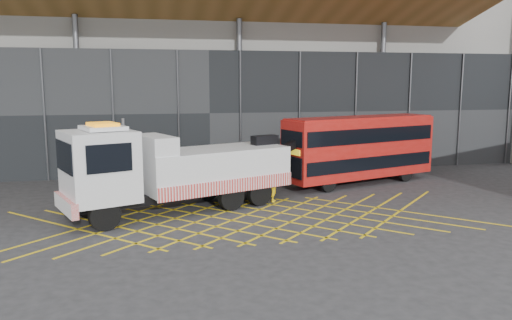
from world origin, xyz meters
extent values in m
plane|color=#2A2B2D|center=(0.00, 0.00, 0.00)|extent=(120.00, 120.00, 0.00)
cube|color=yellow|center=(-4.80, 0.00, 0.01)|extent=(7.16, 7.16, 0.01)
cube|color=yellow|center=(-4.80, 0.00, 0.01)|extent=(7.16, 7.16, 0.01)
cube|color=yellow|center=(-3.20, 0.00, 0.01)|extent=(7.16, 7.16, 0.01)
cube|color=yellow|center=(-3.20, 0.00, 0.01)|extent=(7.16, 7.16, 0.01)
cube|color=yellow|center=(-1.60, 0.00, 0.01)|extent=(7.16, 7.16, 0.01)
cube|color=yellow|center=(-1.60, 0.00, 0.01)|extent=(7.16, 7.16, 0.01)
cube|color=yellow|center=(0.00, 0.00, 0.01)|extent=(7.16, 7.16, 0.01)
cube|color=yellow|center=(0.00, 0.00, 0.01)|extent=(7.16, 7.16, 0.01)
cube|color=yellow|center=(1.60, 0.00, 0.01)|extent=(7.16, 7.16, 0.01)
cube|color=yellow|center=(1.60, 0.00, 0.01)|extent=(7.16, 7.16, 0.01)
cube|color=yellow|center=(3.20, 0.00, 0.01)|extent=(7.16, 7.16, 0.01)
cube|color=yellow|center=(3.20, 0.00, 0.01)|extent=(7.16, 7.16, 0.01)
cube|color=yellow|center=(4.80, 0.00, 0.01)|extent=(7.16, 7.16, 0.01)
cube|color=yellow|center=(4.80, 0.00, 0.01)|extent=(7.16, 7.16, 0.01)
cube|color=yellow|center=(6.40, 0.00, 0.01)|extent=(7.16, 7.16, 0.01)
cube|color=yellow|center=(6.40, 0.00, 0.01)|extent=(7.16, 7.16, 0.01)
cube|color=yellow|center=(8.00, 0.00, 0.01)|extent=(7.16, 7.16, 0.01)
cube|color=yellow|center=(8.00, 0.00, 0.01)|extent=(7.16, 7.16, 0.01)
cube|color=yellow|center=(9.60, 0.00, 0.01)|extent=(7.16, 7.16, 0.01)
cube|color=yellow|center=(9.60, 0.00, 0.01)|extent=(7.16, 7.16, 0.01)
cube|color=gray|center=(2.00, 19.00, 9.00)|extent=(55.00, 14.00, 18.00)
cube|color=black|center=(2.00, 11.70, 4.00)|extent=(55.00, 0.80, 8.00)
cylinder|color=#595B60|center=(-6.00, 11.50, 5.00)|extent=(0.36, 0.36, 10.00)
cylinder|color=#595B60|center=(4.00, 11.50, 5.00)|extent=(0.36, 0.36, 10.00)
cylinder|color=#595B60|center=(14.00, 11.50, 5.00)|extent=(0.36, 0.36, 10.00)
cube|color=black|center=(-0.29, 2.26, 0.80)|extent=(10.54, 5.11, 0.40)
cube|color=white|center=(-3.91, 0.81, 2.47)|extent=(3.62, 3.68, 2.98)
cube|color=black|center=(-5.21, 0.29, 2.98)|extent=(0.99, 2.36, 1.26)
cube|color=red|center=(-5.24, 0.28, 0.97)|extent=(1.37, 2.88, 0.63)
cube|color=orange|center=(-3.70, 0.89, 4.22)|extent=(1.47, 1.66, 0.14)
cube|color=white|center=(1.20, 2.85, 1.89)|extent=(7.67, 5.30, 1.84)
cube|color=red|center=(1.75, 1.49, 1.20)|extent=(6.63, 2.70, 0.63)
cube|color=white|center=(-1.57, 1.74, 3.21)|extent=(2.09, 2.98, 0.80)
cube|color=black|center=(3.97, 3.96, 2.98)|extent=(1.49, 1.04, 0.57)
cube|color=black|center=(5.04, 4.39, 2.41)|extent=(2.48, 1.30, 1.24)
cylinder|color=black|center=(-3.68, -0.40, 0.63)|extent=(1.32, 0.84, 1.26)
cylinder|color=black|center=(-4.57, 1.84, 0.63)|extent=(1.32, 0.84, 1.26)
cylinder|color=black|center=(3.35, 2.42, 0.63)|extent=(1.32, 0.84, 1.26)
cylinder|color=black|center=(2.46, 4.65, 0.63)|extent=(1.32, 0.84, 1.26)
cylinder|color=#595B60|center=(-2.95, 2.43, 3.10)|extent=(0.16, 0.16, 2.52)
cube|color=#AD140F|center=(10.33, 6.50, 2.18)|extent=(9.97, 5.23, 3.44)
cube|color=black|center=(10.33, 6.50, 1.37)|extent=(9.62, 5.16, 0.75)
cube|color=black|center=(10.33, 6.50, 2.97)|extent=(9.62, 5.16, 0.84)
cube|color=black|center=(5.69, 4.96, 1.42)|extent=(0.69, 1.91, 1.15)
cube|color=black|center=(5.69, 4.96, 2.97)|extent=(0.69, 1.91, 0.84)
cube|color=yellow|center=(5.68, 4.95, 2.26)|extent=(0.56, 1.52, 0.31)
cube|color=#AD140F|center=(10.33, 6.50, 3.93)|extent=(9.73, 5.00, 0.11)
cylinder|color=black|center=(7.70, 4.59, 0.46)|extent=(0.96, 0.54, 0.92)
cylinder|color=black|center=(7.08, 6.45, 0.46)|extent=(0.96, 0.54, 0.92)
cylinder|color=black|center=(13.34, 6.47, 0.46)|extent=(0.96, 0.54, 0.92)
cylinder|color=black|center=(12.72, 8.33, 0.46)|extent=(0.96, 0.54, 0.92)
imported|color=yellow|center=(4.22, 3.03, 0.80)|extent=(0.53, 0.67, 1.61)
camera|label=1|loc=(-1.69, -20.85, 5.94)|focal=35.00mm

